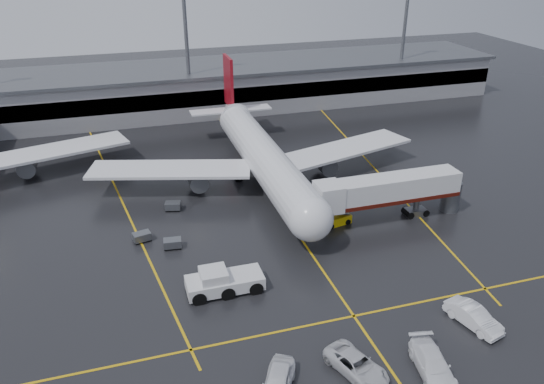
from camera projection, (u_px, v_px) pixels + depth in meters
name	position (u px, v px, depth m)	size (l,w,h in m)	color
ground	(282.00, 211.00, 69.10)	(220.00, 220.00, 0.00)	black
apron_line_centre	(282.00, 211.00, 69.09)	(0.25, 90.00, 0.02)	gold
apron_line_stop	(354.00, 316.00, 50.21)	(60.00, 0.25, 0.02)	gold
apron_line_left	(120.00, 198.00, 72.43)	(0.25, 70.00, 0.02)	gold
apron_line_right	(372.00, 166.00, 82.40)	(0.25, 70.00, 0.02)	gold
terminal	(210.00, 86.00, 108.34)	(122.00, 19.00, 8.60)	gray
light_mast_mid	(187.00, 42.00, 97.46)	(3.00, 1.20, 25.45)	#595B60
light_mast_right	(404.00, 30.00, 109.26)	(3.00, 1.20, 25.45)	#595B60
main_airliner	(261.00, 154.00, 75.57)	(48.80, 45.60, 14.10)	silver
jet_bridge	(389.00, 192.00, 65.33)	(19.90, 3.40, 6.05)	silver
pushback_tractor	(223.00, 282.00, 53.26)	(7.72, 3.31, 2.76)	silver
belt_loader	(336.00, 220.00, 65.81)	(3.93, 2.34, 2.34)	yellow
service_van_a	(357.00, 365.00, 43.42)	(2.70, 5.85, 1.63)	silver
service_van_b	(433.00, 364.00, 43.41)	(2.48, 6.11, 1.77)	white
service_van_c	(474.00, 317.00, 48.70)	(1.96, 5.62, 1.85)	white
service_van_d	(278.00, 382.00, 41.61)	(2.20, 5.46, 1.86)	silver
baggage_cart_a	(173.00, 243.00, 60.79)	(2.12, 1.50, 1.12)	#595B60
baggage_cart_b	(142.00, 236.00, 62.12)	(2.24, 1.71, 1.12)	#595B60
baggage_cart_c	(173.00, 206.00, 69.10)	(2.26, 1.76, 1.12)	#595B60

